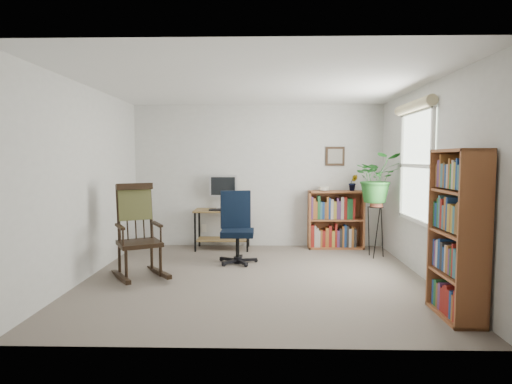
{
  "coord_description": "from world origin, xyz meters",
  "views": [
    {
      "loc": [
        0.13,
        -5.26,
        1.49
      ],
      "look_at": [
        0.0,
        0.4,
        1.05
      ],
      "focal_mm": 30.0,
      "sensor_mm": 36.0,
      "label": 1
    }
  ],
  "objects_px": {
    "office_chair": "(237,227)",
    "low_bookshelf": "(336,220)",
    "desk": "(223,229)",
    "tall_bookshelf": "(457,234)",
    "rocking_chair": "(139,230)"
  },
  "relations": [
    {
      "from": "office_chair",
      "to": "low_bookshelf",
      "type": "relative_size",
      "value": 1.09
    },
    {
      "from": "desk",
      "to": "low_bookshelf",
      "type": "xyz_separation_m",
      "value": [
        1.88,
        0.12,
        0.15
      ]
    },
    {
      "from": "low_bookshelf",
      "to": "tall_bookshelf",
      "type": "xyz_separation_m",
      "value": [
        0.63,
        -3.1,
        0.31
      ]
    },
    {
      "from": "rocking_chair",
      "to": "tall_bookshelf",
      "type": "distance_m",
      "value": 3.6
    },
    {
      "from": "office_chair",
      "to": "tall_bookshelf",
      "type": "bearing_deg",
      "value": -54.12
    },
    {
      "from": "low_bookshelf",
      "to": "rocking_chair",
      "type": "bearing_deg",
      "value": -146.11
    },
    {
      "from": "office_chair",
      "to": "rocking_chair",
      "type": "relative_size",
      "value": 0.87
    },
    {
      "from": "office_chair",
      "to": "tall_bookshelf",
      "type": "relative_size",
      "value": 0.66
    },
    {
      "from": "desk",
      "to": "rocking_chair",
      "type": "relative_size",
      "value": 0.76
    },
    {
      "from": "low_bookshelf",
      "to": "tall_bookshelf",
      "type": "bearing_deg",
      "value": -78.59
    },
    {
      "from": "desk",
      "to": "low_bookshelf",
      "type": "relative_size",
      "value": 0.95
    },
    {
      "from": "office_chair",
      "to": "low_bookshelf",
      "type": "xyz_separation_m",
      "value": [
        1.57,
        1.07,
        -0.04
      ]
    },
    {
      "from": "office_chair",
      "to": "tall_bookshelf",
      "type": "distance_m",
      "value": 3.0
    },
    {
      "from": "low_bookshelf",
      "to": "tall_bookshelf",
      "type": "distance_m",
      "value": 3.18
    },
    {
      "from": "rocking_chair",
      "to": "low_bookshelf",
      "type": "bearing_deg",
      "value": 4.75
    }
  ]
}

